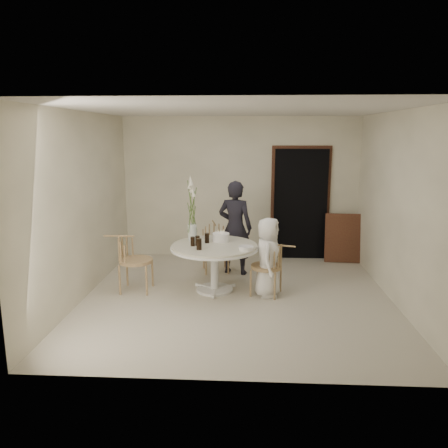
# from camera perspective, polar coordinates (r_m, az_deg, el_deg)

# --- Properties ---
(ground) EXTENTS (4.50, 4.50, 0.00)m
(ground) POSITION_cam_1_polar(r_m,az_deg,el_deg) (6.57, 1.69, -9.50)
(ground) COLOR beige
(ground) RESTS_ON ground
(room_shell) EXTENTS (4.50, 4.50, 4.50)m
(room_shell) POSITION_cam_1_polar(r_m,az_deg,el_deg) (6.17, 1.78, 4.66)
(room_shell) COLOR silver
(room_shell) RESTS_ON ground
(doorway) EXTENTS (1.00, 0.10, 2.10)m
(doorway) POSITION_cam_1_polar(r_m,az_deg,el_deg) (8.48, 9.93, 2.53)
(doorway) COLOR black
(doorway) RESTS_ON ground
(door_trim) EXTENTS (1.12, 0.03, 2.22)m
(door_trim) POSITION_cam_1_polar(r_m,az_deg,el_deg) (8.51, 9.92, 2.97)
(door_trim) COLOR brown
(door_trim) RESTS_ON ground
(table) EXTENTS (1.33, 1.33, 0.73)m
(table) POSITION_cam_1_polar(r_m,az_deg,el_deg) (6.63, -1.25, -3.69)
(table) COLOR white
(table) RESTS_ON ground
(picture_frame) EXTENTS (0.70, 0.26, 0.91)m
(picture_frame) POSITION_cam_1_polar(r_m,az_deg,el_deg) (8.49, 15.35, -1.79)
(picture_frame) COLOR brown
(picture_frame) RESTS_ON ground
(chair_far) EXTENTS (0.52, 0.55, 0.84)m
(chair_far) POSITION_cam_1_polar(r_m,az_deg,el_deg) (7.71, -1.21, -2.06)
(chair_far) COLOR tan
(chair_far) RESTS_ON ground
(chair_right) EXTENTS (0.56, 0.53, 0.80)m
(chair_right) POSITION_cam_1_polar(r_m,az_deg,el_deg) (6.52, 6.50, -4.95)
(chair_right) COLOR tan
(chair_right) RESTS_ON ground
(chair_left) EXTENTS (0.54, 0.51, 0.88)m
(chair_left) POSITION_cam_1_polar(r_m,az_deg,el_deg) (6.82, -12.48, -3.93)
(chair_left) COLOR tan
(chair_left) RESTS_ON ground
(girl) EXTENTS (0.67, 0.53, 1.61)m
(girl) POSITION_cam_1_polar(r_m,az_deg,el_deg) (7.45, 1.47, -0.48)
(girl) COLOR black
(girl) RESTS_ON ground
(boy) EXTENTS (0.44, 0.62, 1.19)m
(boy) POSITION_cam_1_polar(r_m,az_deg,el_deg) (6.48, 5.77, -4.34)
(boy) COLOR white
(boy) RESTS_ON ground
(birthday_cake) EXTENTS (0.27, 0.27, 0.18)m
(birthday_cake) POSITION_cam_1_polar(r_m,az_deg,el_deg) (6.81, -0.41, -1.74)
(birthday_cake) COLOR white
(birthday_cake) RESTS_ON table
(cola_tumbler_a) EXTENTS (0.07, 0.07, 0.14)m
(cola_tumbler_a) POSITION_cam_1_polar(r_m,az_deg,el_deg) (6.54, -4.12, -2.27)
(cola_tumbler_a) COLOR black
(cola_tumbler_a) RESTS_ON table
(cola_tumbler_b) EXTENTS (0.10, 0.10, 0.16)m
(cola_tumbler_b) POSITION_cam_1_polar(r_m,az_deg,el_deg) (6.33, -3.28, -2.63)
(cola_tumbler_b) COLOR black
(cola_tumbler_b) RESTS_ON table
(cola_tumbler_c) EXTENTS (0.08, 0.08, 0.15)m
(cola_tumbler_c) POSITION_cam_1_polar(r_m,az_deg,el_deg) (6.57, -3.48, -2.18)
(cola_tumbler_c) COLOR black
(cola_tumbler_c) RESTS_ON table
(cola_tumbler_d) EXTENTS (0.08, 0.08, 0.15)m
(cola_tumbler_d) POSITION_cam_1_polar(r_m,az_deg,el_deg) (6.71, -2.24, -1.84)
(cola_tumbler_d) COLOR black
(cola_tumbler_d) RESTS_ON table
(plate_stack) EXTENTS (0.23, 0.23, 0.05)m
(plate_stack) POSITION_cam_1_polar(r_m,az_deg,el_deg) (6.32, 2.90, -3.17)
(plate_stack) COLOR white
(plate_stack) RESTS_ON table
(flower_vase) EXTENTS (0.14, 0.14, 1.04)m
(flower_vase) POSITION_cam_1_polar(r_m,az_deg,el_deg) (6.79, -4.19, 1.37)
(flower_vase) COLOR silver
(flower_vase) RESTS_ON table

